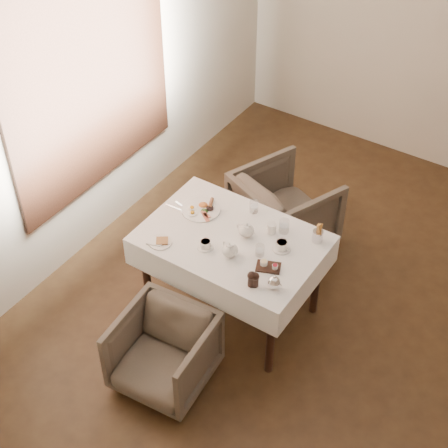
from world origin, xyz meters
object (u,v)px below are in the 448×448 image
armchair_near (164,353)px  breakfast_plate (201,209)px  armchair_far (285,209)px  table (232,250)px  teapot_centre (246,230)px

armchair_near → breakfast_plate: bearing=104.0°
armchair_far → armchair_near: bearing=113.5°
table → armchair_near: bearing=-92.3°
armchair_near → teapot_centre: 1.03m
armchair_near → armchair_far: bearing=86.1°
armchair_far → teapot_centre: 0.99m
breakfast_plate → teapot_centre: teapot_centre is taller
table → teapot_centre: size_ratio=8.47×
breakfast_plate → armchair_far: bearing=70.8°
table → armchair_far: 0.98m
table → armchair_near: table is taller
teapot_centre → table: bearing=-133.1°
armchair_far → breakfast_plate: breakfast_plate is taller
teapot_centre → armchair_far: bearing=101.6°
armchair_near → table: bearing=82.7°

